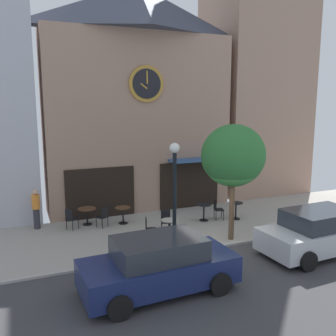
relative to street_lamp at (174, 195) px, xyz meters
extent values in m
cube|color=#9E998E|center=(1.50, 1.95, -1.96)|extent=(25.93, 5.27, 0.05)
cube|color=#38383A|center=(1.50, -3.70, -1.96)|extent=(25.93, 6.04, 0.05)
cube|color=#A8A5A0|center=(1.50, -0.66, -1.90)|extent=(25.93, 0.12, 0.08)
cube|color=#9E7A66|center=(0.56, 5.68, 2.28)|extent=(8.98, 2.18, 8.44)
pyramid|color=#383D4C|center=(0.56, 5.68, 7.58)|extent=(8.08, 3.06, 2.15)
cylinder|color=#B7842D|center=(0.56, 4.53, 4.10)|extent=(1.64, 0.10, 1.64)
cylinder|color=black|center=(0.56, 4.47, 4.10)|extent=(1.34, 0.04, 1.34)
cube|color=#B7842D|center=(0.41, 4.43, 3.99)|extent=(0.33, 0.03, 0.26)
cube|color=#B7842D|center=(0.56, 4.43, 4.39)|extent=(0.07, 0.03, 0.57)
cube|color=black|center=(-1.69, 4.55, -0.79)|extent=(3.14, 0.10, 2.30)
cube|color=black|center=(2.80, 4.55, -0.79)|extent=(3.14, 0.10, 2.30)
cube|color=#33568C|center=(3.07, 4.24, 0.51)|extent=(2.87, 0.90, 0.12)
cube|color=#9E7A66|center=(8.07, 6.82, 5.96)|extent=(5.29, 4.47, 15.79)
cylinder|color=black|center=(0.00, 0.00, -1.76)|extent=(0.32, 0.32, 0.36)
cylinder|color=black|center=(0.00, 0.00, -0.21)|extent=(0.14, 0.14, 3.45)
sphere|color=white|center=(0.00, 0.00, 1.70)|extent=(0.36, 0.36, 0.36)
cylinder|color=brown|center=(2.33, -0.11, -0.74)|extent=(0.20, 0.20, 2.40)
ellipsoid|color=#2D7033|center=(2.33, -0.11, 1.32)|extent=(2.45, 2.20, 2.33)
cylinder|color=black|center=(-2.47, 3.75, -1.58)|extent=(0.07, 0.07, 0.71)
cylinder|color=black|center=(-2.47, 3.75, -1.92)|extent=(0.40, 0.40, 0.03)
cylinder|color=brown|center=(-2.47, 3.75, -1.23)|extent=(0.79, 0.79, 0.03)
cylinder|color=black|center=(-1.00, 3.31, -1.58)|extent=(0.07, 0.07, 0.72)
cylinder|color=black|center=(-1.00, 3.31, -1.92)|extent=(0.40, 0.40, 0.03)
cylinder|color=brown|center=(-1.00, 3.31, -1.22)|extent=(0.66, 0.66, 0.03)
cylinder|color=black|center=(0.13, 0.81, -1.56)|extent=(0.07, 0.07, 0.76)
cylinder|color=black|center=(0.13, 0.81, -1.92)|extent=(0.40, 0.40, 0.03)
cylinder|color=gray|center=(0.13, 0.81, -1.18)|extent=(0.62, 0.62, 0.03)
cylinder|color=black|center=(2.43, 2.31, -1.57)|extent=(0.07, 0.07, 0.74)
cylinder|color=black|center=(2.43, 2.31, -1.92)|extent=(0.40, 0.40, 0.03)
cylinder|color=black|center=(2.43, 2.31, -1.20)|extent=(0.67, 0.67, 0.03)
cylinder|color=black|center=(3.88, 1.96, -1.56)|extent=(0.07, 0.07, 0.75)
cylinder|color=black|center=(3.88, 1.96, -1.92)|extent=(0.40, 0.40, 0.03)
cylinder|color=black|center=(3.88, 1.96, -1.18)|extent=(0.61, 0.61, 0.03)
cube|color=black|center=(-3.14, 3.38, -1.49)|extent=(0.56, 0.56, 0.04)
cube|color=black|center=(-3.28, 3.27, -1.26)|extent=(0.26, 0.33, 0.45)
cylinder|color=black|center=(-2.90, 3.35, -1.71)|extent=(0.03, 0.03, 0.45)
cylinder|color=black|center=(-3.11, 3.62, -1.71)|extent=(0.03, 0.03, 0.45)
cylinder|color=black|center=(-3.17, 3.14, -1.71)|extent=(0.03, 0.03, 0.45)
cylinder|color=black|center=(-3.38, 3.41, -1.71)|extent=(0.03, 0.03, 0.45)
cube|color=black|center=(-0.58, 0.91, -1.49)|extent=(0.50, 0.50, 0.04)
cube|color=black|center=(-0.75, 0.96, -1.26)|extent=(0.15, 0.37, 0.45)
cylinder|color=black|center=(-0.46, 0.70, -1.71)|extent=(0.03, 0.03, 0.45)
cylinder|color=black|center=(-0.36, 1.02, -1.71)|extent=(0.03, 0.03, 0.45)
cylinder|color=black|center=(-0.79, 0.80, -1.71)|extent=(0.03, 0.03, 0.45)
cylinder|color=black|center=(-0.69, 1.12, -1.71)|extent=(0.03, 0.03, 0.45)
cube|color=black|center=(3.16, 2.24, -1.49)|extent=(0.49, 0.49, 0.04)
cube|color=black|center=(2.98, 2.28, -1.26)|extent=(0.14, 0.38, 0.45)
cylinder|color=black|center=(3.28, 2.03, -1.71)|extent=(0.03, 0.03, 0.45)
cylinder|color=black|center=(3.37, 2.36, -1.71)|extent=(0.03, 0.03, 0.45)
cylinder|color=black|center=(2.95, 2.12, -1.71)|extent=(0.03, 0.03, 0.45)
cylinder|color=black|center=(3.04, 2.45, -1.71)|extent=(0.03, 0.03, 0.45)
cube|color=black|center=(-1.95, 3.17, -1.49)|extent=(0.56, 0.56, 0.04)
cube|color=black|center=(-1.85, 3.02, -1.26)|extent=(0.33, 0.25, 0.45)
cylinder|color=black|center=(-1.91, 3.41, -1.71)|extent=(0.03, 0.03, 0.45)
cylinder|color=black|center=(-2.19, 3.21, -1.71)|extent=(0.03, 0.03, 0.45)
cylinder|color=black|center=(-1.72, 3.13, -1.71)|extent=(0.03, 0.03, 0.45)
cylinder|color=black|center=(-1.99, 2.93, -1.71)|extent=(0.03, 0.03, 0.45)
cube|color=black|center=(0.29, 1.54, -1.49)|extent=(0.51, 0.51, 0.04)
cube|color=black|center=(0.35, 1.71, -1.26)|extent=(0.37, 0.16, 0.45)
cylinder|color=black|center=(0.08, 1.43, -1.71)|extent=(0.03, 0.03, 0.45)
cylinder|color=black|center=(0.40, 1.32, -1.71)|extent=(0.03, 0.03, 0.45)
cylinder|color=black|center=(0.19, 1.75, -1.71)|extent=(0.03, 0.03, 0.45)
cylinder|color=black|center=(0.51, 1.64, -1.71)|extent=(0.03, 0.03, 0.45)
cylinder|color=#2D2D38|center=(-4.50, 4.06, -1.51)|extent=(0.33, 0.33, 0.85)
cylinder|color=orange|center=(-4.50, 4.06, -0.79)|extent=(0.41, 0.41, 0.60)
sphere|color=tan|center=(-4.50, 4.06, -0.38)|extent=(0.22, 0.22, 0.22)
cube|color=navy|center=(-1.66, -2.76, -1.34)|extent=(4.37, 1.97, 0.75)
cube|color=#262B33|center=(-1.66, -2.76, -0.69)|extent=(2.47, 1.68, 0.60)
cylinder|color=black|center=(-0.21, -3.60, -1.62)|extent=(0.65, 0.24, 0.64)
cylinder|color=black|center=(-0.28, -1.80, -1.62)|extent=(0.65, 0.24, 0.64)
cylinder|color=black|center=(-3.05, -3.71, -1.62)|extent=(0.65, 0.24, 0.64)
cylinder|color=black|center=(-3.12, -1.91, -1.62)|extent=(0.65, 0.24, 0.64)
cube|color=#B7BABF|center=(4.45, -2.41, -1.34)|extent=(4.37, 1.98, 0.75)
cube|color=#262B33|center=(4.45, -2.41, -0.69)|extent=(2.47, 1.69, 0.60)
cylinder|color=black|center=(5.83, -1.45, -1.62)|extent=(0.65, 0.25, 0.64)
cylinder|color=black|center=(3.07, -3.37, -1.62)|extent=(0.65, 0.25, 0.64)
cylinder|color=black|center=(2.99, -1.57, -1.62)|extent=(0.65, 0.25, 0.64)
camera|label=1|loc=(-5.08, -11.67, 3.22)|focal=39.39mm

